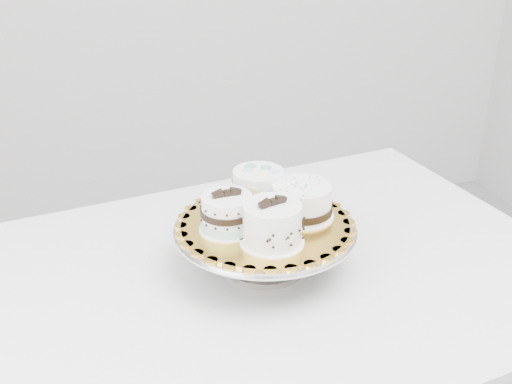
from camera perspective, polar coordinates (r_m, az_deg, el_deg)
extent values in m
cube|color=white|center=(1.23, -0.50, -8.10)|extent=(1.35, 1.01, 0.04)
cube|color=white|center=(1.94, 10.51, -7.75)|extent=(0.06, 0.06, 0.71)
cylinder|color=gray|center=(1.24, 0.79, -6.46)|extent=(0.16, 0.16, 0.01)
cylinder|color=gray|center=(1.22, 0.80, -5.05)|extent=(0.10, 0.10, 0.08)
cylinder|color=silver|center=(1.19, 0.82, -3.16)|extent=(0.33, 0.33, 0.01)
cylinder|color=silver|center=(1.20, 0.82, -3.27)|extent=(0.34, 0.34, 0.00)
cylinder|color=gold|center=(1.19, 0.82, -2.87)|extent=(0.32, 0.32, 0.00)
cylinder|color=white|center=(1.13, 1.43, -4.45)|extent=(0.11, 0.11, 0.00)
cylinder|color=white|center=(1.11, 1.45, -2.80)|extent=(0.13, 0.13, 0.07)
cylinder|color=white|center=(1.17, -2.57, -3.24)|extent=(0.10, 0.10, 0.00)
cylinder|color=white|center=(1.15, -2.60, -1.78)|extent=(0.10, 0.10, 0.06)
cylinder|color=#A7D4D4|center=(1.17, -2.58, -2.79)|extent=(0.10, 0.10, 0.02)
cylinder|color=black|center=(1.15, -2.60, -1.66)|extent=(0.10, 0.10, 0.01)
cylinder|color=white|center=(1.26, 0.22, -1.06)|extent=(0.11, 0.11, 0.00)
cylinder|color=white|center=(1.24, 0.23, 0.42)|extent=(0.12, 0.12, 0.07)
cylinder|color=white|center=(1.22, 4.04, -2.05)|extent=(0.12, 0.12, 0.00)
cylinder|color=white|center=(1.20, 4.09, -0.71)|extent=(0.14, 0.14, 0.06)
cylinder|color=black|center=(1.21, 4.07, -1.41)|extent=(0.12, 0.12, 0.01)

